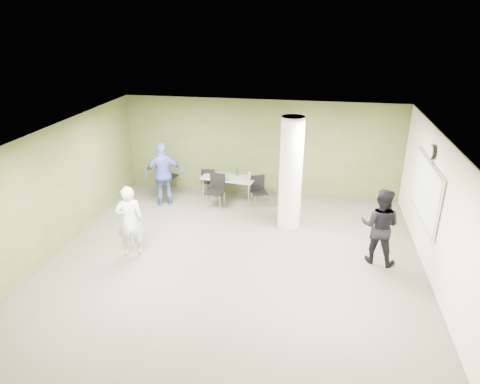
% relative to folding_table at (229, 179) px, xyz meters
% --- Properties ---
extents(floor, '(8.00, 8.00, 0.00)m').
position_rel_folding_table_xyz_m(floor, '(0.79, -3.27, -0.67)').
color(floor, '#535141').
rests_on(floor, ground).
extents(ceiling, '(8.00, 8.00, 0.00)m').
position_rel_folding_table_xyz_m(ceiling, '(0.79, -3.27, 2.13)').
color(ceiling, white).
rests_on(ceiling, wall_back).
extents(wall_back, '(8.00, 2.80, 0.02)m').
position_rel_folding_table_xyz_m(wall_back, '(0.79, 0.73, 0.73)').
color(wall_back, '#495226').
rests_on(wall_back, floor).
extents(wall_left, '(0.02, 8.00, 2.80)m').
position_rel_folding_table_xyz_m(wall_left, '(-3.21, -3.27, 0.73)').
color(wall_left, '#495226').
rests_on(wall_left, floor).
extents(wall_right_cream, '(0.02, 8.00, 2.80)m').
position_rel_folding_table_xyz_m(wall_right_cream, '(4.79, -3.27, 0.73)').
color(wall_right_cream, beige).
rests_on(wall_right_cream, floor).
extents(column, '(0.56, 0.56, 2.80)m').
position_rel_folding_table_xyz_m(column, '(1.79, -1.27, 0.73)').
color(column, silver).
rests_on(column, floor).
extents(whiteboard, '(0.05, 2.30, 1.30)m').
position_rel_folding_table_xyz_m(whiteboard, '(4.72, -2.07, 0.83)').
color(whiteboard, silver).
rests_on(whiteboard, wall_right_cream).
extents(wall_clock, '(0.06, 0.32, 0.32)m').
position_rel_folding_table_xyz_m(wall_clock, '(4.72, -2.07, 1.68)').
color(wall_clock, black).
rests_on(wall_clock, wall_right_cream).
extents(folding_table, '(1.59, 0.88, 0.97)m').
position_rel_folding_table_xyz_m(folding_table, '(0.00, 0.00, 0.00)').
color(folding_table, gray).
rests_on(folding_table, floor).
extents(wastebasket, '(0.25, 0.25, 0.29)m').
position_rel_folding_table_xyz_m(wastebasket, '(-0.53, 0.21, -0.53)').
color(wastebasket, '#4C4C4C').
rests_on(wastebasket, floor).
extents(chair_back_left, '(0.61, 0.61, 0.97)m').
position_rel_folding_table_xyz_m(chair_back_left, '(-2.00, 0.30, -0.10)').
color(chair_back_left, black).
rests_on(chair_back_left, floor).
extents(chair_back_right, '(0.45, 0.45, 0.84)m').
position_rel_folding_table_xyz_m(chair_back_right, '(-0.68, 0.31, -0.18)').
color(chair_back_right, black).
rests_on(chair_back_right, floor).
extents(chair_table_left, '(0.51, 0.51, 0.93)m').
position_rel_folding_table_xyz_m(chair_table_left, '(-0.28, -0.42, -0.13)').
color(chair_table_left, black).
rests_on(chair_table_left, floor).
extents(chair_table_right, '(0.55, 0.55, 0.84)m').
position_rel_folding_table_xyz_m(chair_table_right, '(0.86, -0.14, -0.18)').
color(chair_table_right, black).
rests_on(chair_table_right, floor).
extents(woman_white, '(0.70, 0.60, 1.63)m').
position_rel_folding_table_xyz_m(woman_white, '(-1.53, -3.30, 0.14)').
color(woman_white, silver).
rests_on(woman_white, floor).
extents(man_black, '(0.97, 0.85, 1.69)m').
position_rel_folding_table_xyz_m(man_black, '(3.79, -2.65, 0.18)').
color(man_black, black).
rests_on(man_black, floor).
extents(man_blue, '(1.15, 0.82, 1.81)m').
position_rel_folding_table_xyz_m(man_blue, '(-1.70, -0.61, 0.24)').
color(man_blue, '#4454AA').
rests_on(man_blue, floor).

